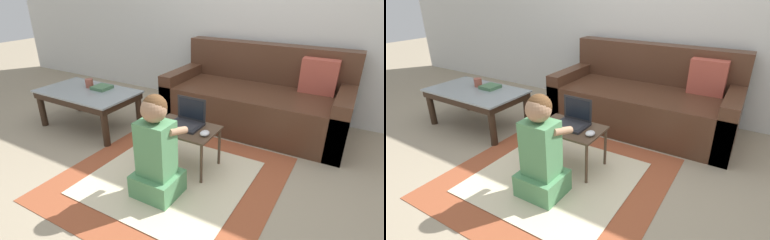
% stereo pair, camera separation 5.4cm
% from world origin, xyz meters
% --- Properties ---
extents(ground_plane, '(16.00, 16.00, 0.00)m').
position_xyz_m(ground_plane, '(0.00, 0.00, 0.00)').
color(ground_plane, gray).
extents(wall_back, '(9.00, 0.06, 2.50)m').
position_xyz_m(wall_back, '(0.00, 1.66, 1.25)').
color(wall_back, silver).
rests_on(wall_back, ground_plane).
extents(area_rug, '(1.72, 1.69, 0.01)m').
position_xyz_m(area_rug, '(-0.09, -0.23, 0.00)').
color(area_rug, '#9E4C2D').
rests_on(area_rug, ground_plane).
extents(couch, '(1.96, 0.94, 0.88)m').
position_xyz_m(couch, '(0.15, 1.17, 0.30)').
color(couch, '#4C2D1E').
rests_on(couch, ground_plane).
extents(coffee_table, '(1.09, 0.63, 0.43)m').
position_xyz_m(coffee_table, '(-1.46, 0.17, 0.36)').
color(coffee_table, gray).
rests_on(coffee_table, ground_plane).
extents(laptop_desk, '(0.56, 0.38, 0.38)m').
position_xyz_m(laptop_desk, '(-0.09, -0.01, 0.33)').
color(laptop_desk, '#4C3828').
rests_on(laptop_desk, ground_plane).
extents(laptop, '(0.28, 0.22, 0.23)m').
position_xyz_m(laptop, '(-0.10, 0.04, 0.42)').
color(laptop, '#232328').
rests_on(laptop, laptop_desk).
extents(computer_mouse, '(0.07, 0.09, 0.04)m').
position_xyz_m(computer_mouse, '(0.13, -0.05, 0.40)').
color(computer_mouse, silver).
rests_on(computer_mouse, laptop_desk).
extents(person_seated, '(0.33, 0.38, 0.81)m').
position_xyz_m(person_seated, '(-0.06, -0.45, 0.37)').
color(person_seated, '#518E5B').
rests_on(person_seated, ground_plane).
extents(cup_on_table, '(0.09, 0.09, 0.09)m').
position_xyz_m(cup_on_table, '(-1.53, 0.27, 0.48)').
color(cup_on_table, '#994C3D').
rests_on(cup_on_table, coffee_table).
extents(book_on_table, '(0.19, 0.18, 0.03)m').
position_xyz_m(book_on_table, '(-1.36, 0.30, 0.45)').
color(book_on_table, '#47704C').
rests_on(book_on_table, coffee_table).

